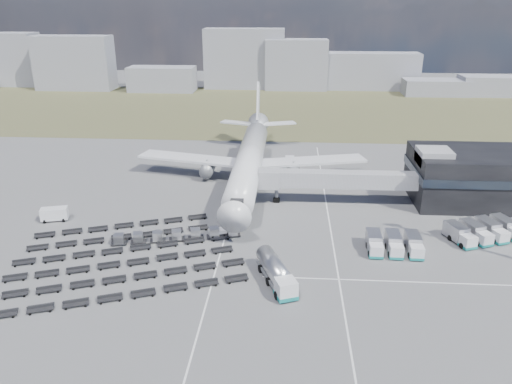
{
  "coord_description": "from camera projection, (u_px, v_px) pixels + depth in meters",
  "views": [
    {
      "loc": [
        8.35,
        -70.7,
        37.53
      ],
      "look_at": [
        2.49,
        15.48,
        4.0
      ],
      "focal_mm": 35.0,
      "sensor_mm": 36.0,
      "label": 1
    }
  ],
  "objects": [
    {
      "name": "pushback_tug",
      "position": [
        218.0,
        233.0,
        84.0
      ],
      "size": [
        3.29,
        2.62,
        1.34
      ],
      "primitive_type": "cube",
      "rotation": [
        0.0,
        0.0,
        0.4
      ],
      "color": "silver",
      "rests_on": "ground"
    },
    {
      "name": "airliner",
      "position": [
        250.0,
        158.0,
        108.07
      ],
      "size": [
        51.59,
        64.53,
        17.62
      ],
      "color": "silver",
      "rests_on": "ground"
    },
    {
      "name": "uld_row",
      "position": [
        177.0,
        235.0,
        82.59
      ],
      "size": [
        21.0,
        6.39,
        1.64
      ],
      "rotation": [
        0.0,
        0.0,
        0.23
      ],
      "color": "black",
      "rests_on": "ground"
    },
    {
      "name": "ground",
      "position": [
        234.0,
        250.0,
        79.87
      ],
      "size": [
        420.0,
        420.0,
        0.0
      ],
      "primitive_type": "plane",
      "color": "#565659",
      "rests_on": "ground"
    },
    {
      "name": "grass_strip",
      "position": [
        267.0,
        109.0,
        182.18
      ],
      "size": [
        420.0,
        90.0,
        0.01
      ],
      "primitive_type": "cube",
      "color": "#46452A",
      "rests_on": "ground"
    },
    {
      "name": "skyline",
      "position": [
        276.0,
        67.0,
        217.45
      ],
      "size": [
        314.65,
        25.33,
        25.59
      ],
      "color": "gray",
      "rests_on": "ground"
    },
    {
      "name": "jet_bridge",
      "position": [
        327.0,
        179.0,
        96.03
      ],
      "size": [
        30.3,
        3.8,
        7.05
      ],
      "color": "#939399",
      "rests_on": "ground"
    },
    {
      "name": "fuel_tanker",
      "position": [
        276.0,
        272.0,
        69.85
      ],
      "size": [
        6.34,
        11.05,
        3.48
      ],
      "rotation": [
        0.0,
        0.0,
        0.36
      ],
      "color": "silver",
      "rests_on": "ground"
    },
    {
      "name": "lane_markings",
      "position": [
        295.0,
        243.0,
        82.04
      ],
      "size": [
        47.12,
        110.0,
        0.01
      ],
      "color": "silver",
      "rests_on": "ground"
    },
    {
      "name": "service_trucks_far",
      "position": [
        484.0,
        231.0,
        83.06
      ],
      "size": [
        13.09,
        10.02,
        2.58
      ],
      "rotation": [
        0.0,
        0.0,
        0.35
      ],
      "color": "silver",
      "rests_on": "ground"
    },
    {
      "name": "utility_van",
      "position": [
        55.0,
        214.0,
        89.92
      ],
      "size": [
        5.0,
        3.22,
        2.44
      ],
      "primitive_type": "cube",
      "rotation": [
        0.0,
        0.0,
        0.26
      ],
      "color": "silver",
      "rests_on": "ground"
    },
    {
      "name": "baggage_dollies",
      "position": [
        123.0,
        257.0,
        76.93
      ],
      "size": [
        39.04,
        34.24,
        0.78
      ],
      "rotation": [
        0.0,
        0.0,
        0.36
      ],
      "color": "black",
      "rests_on": "ground"
    },
    {
      "name": "catering_truck",
      "position": [
        290.0,
        164.0,
        116.97
      ],
      "size": [
        2.39,
        5.51,
        2.5
      ],
      "rotation": [
        0.0,
        0.0,
        0.03
      ],
      "color": "silver",
      "rests_on": "ground"
    },
    {
      "name": "service_trucks_near",
      "position": [
        394.0,
        244.0,
        78.81
      ],
      "size": [
        8.43,
        6.45,
        2.52
      ],
      "rotation": [
        0.0,
        0.0,
        -0.02
      ],
      "color": "silver",
      "rests_on": "ground"
    },
    {
      "name": "terminal",
      "position": [
        490.0,
        176.0,
        97.23
      ],
      "size": [
        30.4,
        16.4,
        11.0
      ],
      "color": "black",
      "rests_on": "ground"
    }
  ]
}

